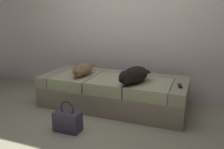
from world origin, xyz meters
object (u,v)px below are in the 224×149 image
at_px(tv_remote, 180,86).
at_px(handbag, 68,121).
at_px(dog_tan, 83,69).
at_px(dog_dark, 134,75).
at_px(couch, 113,92).

height_order(tv_remote, handbag, tv_remote).
bearing_deg(handbag, dog_tan, 105.36).
relative_size(dog_dark, tv_remote, 4.16).
bearing_deg(dog_tan, tv_remote, -1.50).
bearing_deg(handbag, couch, 75.52).
bearing_deg(dog_dark, dog_tan, 173.41).
bearing_deg(dog_dark, handbag, -129.35).
xyz_separation_m(couch, dog_tan, (-0.46, -0.09, 0.33)).
relative_size(couch, dog_tan, 3.77).
bearing_deg(couch, handbag, -104.48).
relative_size(couch, handbag, 5.63).
distance_m(dog_dark, tv_remote, 0.61).
distance_m(dog_tan, handbag, 0.96).
distance_m(tv_remote, handbag, 1.48).
relative_size(dog_dark, handbag, 1.65).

